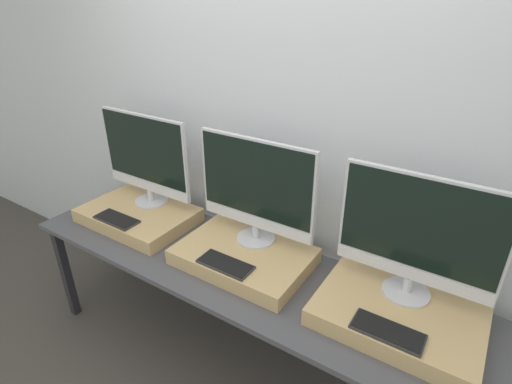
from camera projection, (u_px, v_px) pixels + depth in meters
name	position (u px, v px, depth m)	size (l,w,h in m)	color
wall_back	(281.00, 144.00, 2.16)	(8.00, 0.04, 2.60)	silver
workbench	(240.00, 275.00, 2.13)	(2.61, 0.67, 0.74)	#47474C
wooden_riser_left	(139.00, 215.00, 2.51)	(0.69, 0.47, 0.09)	tan
monitor_left	(145.00, 157.00, 2.44)	(0.67, 0.21, 0.58)	silver
keyboard_left	(117.00, 219.00, 2.37)	(0.28, 0.12, 0.01)	#2D2D2D
wooden_riser_center	(244.00, 256.00, 2.12)	(0.69, 0.47, 0.09)	tan
monitor_center	(256.00, 188.00, 2.05)	(0.67, 0.21, 0.58)	silver
keyboard_center	(225.00, 264.00, 1.97)	(0.28, 0.12, 0.01)	#2D2D2D
wooden_riser_right	(397.00, 316.00, 1.73)	(0.69, 0.47, 0.09)	tan
monitor_right	(418.00, 235.00, 1.66)	(0.67, 0.21, 0.58)	silver
keyboard_right	(388.00, 331.00, 1.58)	(0.28, 0.12, 0.01)	#2D2D2D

